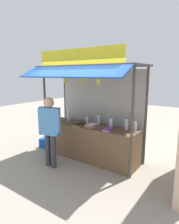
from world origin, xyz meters
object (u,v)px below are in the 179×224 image
Objects in this scene: banana_bunch_rightmost at (98,81)px; magazine_stack_rear_center at (55,119)px; water_bottle_front_right at (69,116)px; banana_bunch_leftmost at (82,79)px; magazine_stack_far_right at (79,125)px; water_bottle_right at (135,127)px; magazine_stack_back_left at (91,125)px; banana_bunch_inner_right at (66,80)px; vendor_person at (50,126)px; water_bottle_mid_left at (126,124)px; water_bottle_back_right at (111,123)px; magazine_stack_front_left at (108,130)px; water_bottle_far_left at (87,120)px; plastic_crate at (48,142)px; water_bottle_center at (99,119)px.

magazine_stack_rear_center is at bearing 169.55° from banana_bunch_rightmost.
banana_bunch_leftmost is (0.87, -0.50, 1.04)m from water_bottle_front_right.
banana_bunch_leftmost is at bearing -179.80° from banana_bunch_rightmost.
banana_bunch_rightmost reaches higher than magazine_stack_far_right.
magazine_stack_back_left is at bearing -169.46° from water_bottle_right.
banana_bunch_inner_right is (0.36, -0.50, 1.02)m from water_bottle_front_right.
banana_bunch_leftmost reaches higher than vendor_person.
water_bottle_mid_left is 0.18× the size of vendor_person.
water_bottle_back_right is 1.14× the size of magazine_stack_front_left.
water_bottle_front_right is 0.95× the size of magazine_stack_far_right.
water_bottle_right is 0.15× the size of vendor_person.
banana_bunch_rightmost reaches higher than water_bottle_mid_left.
water_bottle_far_left is at bearing -0.43° from water_bottle_front_right.
magazine_stack_back_left is at bearing -10.40° from water_bottle_front_right.
banana_bunch_leftmost is at bearing -29.93° from water_bottle_front_right.
banana_bunch_inner_right is at bearing -156.23° from water_bottle_mid_left.
magazine_stack_far_right is 0.87m from magazine_stack_front_left.
water_bottle_far_left is 0.30m from magazine_stack_back_left.
water_bottle_back_right reaches higher than water_bottle_far_left.
water_bottle_far_left is 0.60× the size of plastic_crate.
water_bottle_back_right is (0.73, -0.03, 0.02)m from water_bottle_far_left.
water_bottle_right reaches higher than magazine_stack_far_right.
water_bottle_mid_left is at bearing 21.89° from vendor_person.
magazine_stack_front_left is 0.94× the size of banana_bunch_leftmost.
water_bottle_mid_left reaches higher than water_bottle_right.
banana_bunch_rightmost is at bearing -0.00° from banana_bunch_inner_right.
banana_bunch_rightmost is (1.65, -0.30, 1.12)m from magazine_stack_rear_center.
banana_bunch_inner_right is (-1.07, -0.22, 1.12)m from magazine_stack_front_left.
banana_bunch_rightmost reaches higher than water_bottle_back_right.
water_bottle_center is at bearing 177.54° from water_bottle_mid_left.
water_bottle_center is at bearing 47.16° from magazine_stack_far_right.
vendor_person is (-0.59, -0.49, -1.07)m from banana_bunch_leftmost.
water_bottle_far_left is 0.96× the size of water_bottle_right.
magazine_stack_rear_center is 0.91m from plastic_crate.
banana_bunch_inner_right is at bearing -155.22° from water_bottle_back_right.
vendor_person is (-1.44, -1.09, -0.03)m from water_bottle_mid_left.
water_bottle_front_right reaches higher than magazine_stack_far_right.
water_bottle_center is at bearing 45.26° from vendor_person.
banana_bunch_leftmost reaches higher than water_bottle_right.
magazine_stack_front_left is at bearing -149.05° from water_bottle_right.
vendor_person reaches higher than water_bottle_far_left.
magazine_stack_rear_center is (-1.23, -0.03, 0.01)m from magazine_stack_back_left.
banana_bunch_rightmost is at bearing -38.80° from magazine_stack_back_left.
water_bottle_center is 0.49m from water_bottle_back_right.
water_bottle_back_right is 0.95× the size of banana_bunch_rightmost.
banana_bunch_rightmost is 0.77× the size of plastic_crate.
banana_bunch_leftmost is (-0.84, -0.60, 1.04)m from water_bottle_mid_left.
magazine_stack_rear_center reaches higher than magazine_stack_far_right.
banana_bunch_inner_right is (-0.93, 0.00, 0.00)m from banana_bunch_rightmost.
water_bottle_mid_left is 1.01× the size of water_bottle_center.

